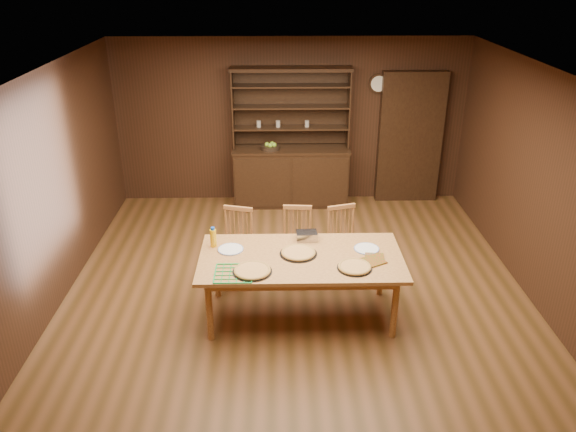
{
  "coord_description": "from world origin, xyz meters",
  "views": [
    {
      "loc": [
        -0.21,
        -5.68,
        3.68
      ],
      "look_at": [
        -0.09,
        0.4,
        0.85
      ],
      "focal_mm": 35.0,
      "sensor_mm": 36.0,
      "label": 1
    }
  ],
  "objects_px": {
    "china_hutch": "(291,169)",
    "chair_center": "(297,240)",
    "chair_left": "(237,242)",
    "juice_bottle": "(213,238)",
    "chair_right": "(343,240)",
    "dining_table": "(301,262)"
  },
  "relations": [
    {
      "from": "chair_right",
      "to": "juice_bottle",
      "type": "height_order",
      "value": "juice_bottle"
    },
    {
      "from": "chair_left",
      "to": "chair_center",
      "type": "distance_m",
      "value": 0.74
    },
    {
      "from": "china_hutch",
      "to": "chair_right",
      "type": "height_order",
      "value": "china_hutch"
    },
    {
      "from": "china_hutch",
      "to": "juice_bottle",
      "type": "xyz_separation_m",
      "value": [
        -0.93,
        -2.91,
        0.26
      ]
    },
    {
      "from": "dining_table",
      "to": "juice_bottle",
      "type": "height_order",
      "value": "juice_bottle"
    },
    {
      "from": "china_hutch",
      "to": "juice_bottle",
      "type": "distance_m",
      "value": 3.07
    },
    {
      "from": "chair_center",
      "to": "juice_bottle",
      "type": "relative_size",
      "value": 3.94
    },
    {
      "from": "chair_left",
      "to": "juice_bottle",
      "type": "xyz_separation_m",
      "value": [
        -0.21,
        -0.57,
        0.36
      ]
    },
    {
      "from": "chair_right",
      "to": "juice_bottle",
      "type": "relative_size",
      "value": 3.95
    },
    {
      "from": "chair_center",
      "to": "chair_right",
      "type": "bearing_deg",
      "value": 4.36
    },
    {
      "from": "dining_table",
      "to": "chair_right",
      "type": "height_order",
      "value": "chair_right"
    },
    {
      "from": "dining_table",
      "to": "chair_center",
      "type": "height_order",
      "value": "chair_center"
    },
    {
      "from": "china_hutch",
      "to": "juice_bottle",
      "type": "height_order",
      "value": "china_hutch"
    },
    {
      "from": "chair_right",
      "to": "juice_bottle",
      "type": "bearing_deg",
      "value": -173.07
    },
    {
      "from": "dining_table",
      "to": "juice_bottle",
      "type": "relative_size",
      "value": 9.4
    },
    {
      "from": "china_hutch",
      "to": "chair_center",
      "type": "height_order",
      "value": "china_hutch"
    },
    {
      "from": "chair_left",
      "to": "juice_bottle",
      "type": "distance_m",
      "value": 0.71
    },
    {
      "from": "china_hutch",
      "to": "dining_table",
      "type": "distance_m",
      "value": 3.17
    },
    {
      "from": "chair_left",
      "to": "chair_center",
      "type": "relative_size",
      "value": 1.02
    },
    {
      "from": "chair_right",
      "to": "juice_bottle",
      "type": "distance_m",
      "value": 1.69
    },
    {
      "from": "chair_center",
      "to": "chair_right",
      "type": "relative_size",
      "value": 1.0
    },
    {
      "from": "dining_table",
      "to": "chair_left",
      "type": "distance_m",
      "value": 1.13
    }
  ]
}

